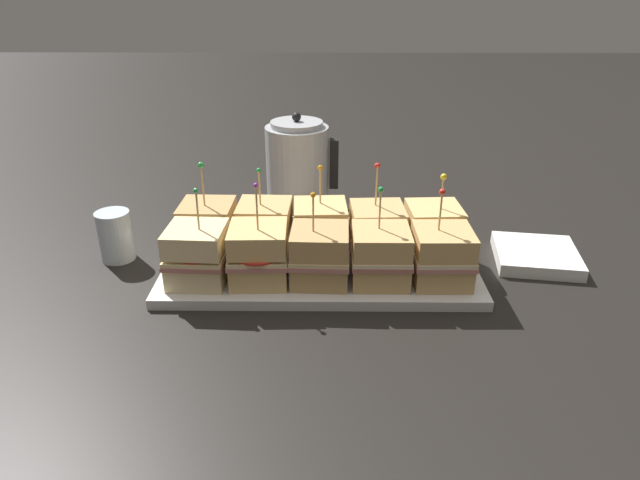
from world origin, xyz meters
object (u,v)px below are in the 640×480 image
Objects in this scene: sandwich_front_far_right at (442,256)px; serving_platter at (320,270)px; sandwich_front_center at (319,255)px; drinking_glass at (115,236)px; napkin_stack at (536,255)px; sandwich_front_left at (259,254)px; sandwich_back_left at (265,229)px; kettle_steel at (298,166)px; sandwich_back_far_right at (433,230)px; sandwich_back_far_left at (208,229)px; sandwich_front_far_left at (198,255)px; sandwich_front_right at (380,256)px; sandwich_back_center at (320,229)px; sandwich_back_right at (377,231)px.

serving_platter is at bearing 166.00° from sandwich_front_far_right.
sandwich_front_center reaches higher than drinking_glass.
sandwich_front_center is at bearing -165.27° from napkin_stack.
sandwich_front_left reaches higher than serving_platter.
sandwich_front_left is 0.31m from sandwich_front_far_right.
napkin_stack is (0.51, 0.00, -0.05)m from sandwich_back_left.
drinking_glass is at bearing -140.75° from kettle_steel.
sandwich_back_far_right is at bearing -0.02° from sandwich_back_left.
sandwich_front_left is at bearing -179.97° from sandwich_front_far_right.
napkin_stack is (0.61, 0.01, -0.05)m from sandwich_back_far_left.
sandwich_front_far_left reaches higher than sandwich_front_right.
sandwich_front_center is at bearing 0.97° from sandwich_front_far_left.
sandwich_back_center is at bearing 27.07° from sandwich_front_far_left.
kettle_steel is (0.15, 0.38, 0.03)m from sandwich_front_far_left.
serving_platter is 3.13× the size of sandwich_front_left.
sandwich_front_far_left is at bearing -152.93° from sandwich_back_center.
sandwich_front_left is at bearing -97.36° from kettle_steel.
serving_platter is 0.13m from sandwich_back_left.
sandwich_back_far_left reaches higher than sandwich_front_center.
sandwich_front_left is 0.14m from sandwich_back_center.
sandwich_back_far_right is (0.21, 0.00, -0.00)m from sandwich_back_center.
napkin_stack is at bearing 12.03° from sandwich_front_left.
sandwich_front_center is at bearing -82.23° from kettle_steel.
sandwich_back_center is at bearing -1.42° from drinking_glass.
napkin_stack is at bearing 1.42° from sandwich_back_right.
sandwich_back_far_right is (0.10, 0.00, -0.00)m from sandwich_back_right.
kettle_steel is (-0.16, 0.38, 0.03)m from sandwich_front_right.
sandwich_front_left is 1.00× the size of sandwich_back_far_left.
sandwich_front_right is 0.10m from sandwich_front_far_right.
sandwich_front_far_left is at bearing -169.74° from napkin_stack.
sandwich_front_left is at bearing -179.82° from sandwich_front_right.
sandwich_front_right is 0.10m from sandwich_back_right.
sandwich_back_far_right is (0.41, 0.00, -0.00)m from sandwich_back_far_left.
sandwich_front_center is 0.90× the size of sandwich_back_far_left.
sandwich_back_right reaches higher than sandwich_front_far_right.
sandwich_back_left is (-0.20, 0.10, 0.00)m from sandwich_front_right.
serving_platter is 0.13m from sandwich_front_right.
drinking_glass is at bearing 163.96° from sandwich_front_center.
sandwich_back_left is at bearing -99.93° from kettle_steel.
kettle_steel is 0.43m from drinking_glass.
kettle_steel is at bearing 133.19° from sandwich_back_far_right.
serving_platter is 0.22m from sandwich_back_far_left.
sandwich_front_left is 0.20m from sandwich_front_right.
serving_platter is 3.31× the size of sandwich_front_far_left.
sandwich_front_far_left is 0.33m from sandwich_back_right.
sandwich_front_left and sandwich_back_far_left have the same top height.
sandwich_front_far_right reaches higher than napkin_stack.
sandwich_back_far_right is at bearing -178.69° from napkin_stack.
kettle_steel is at bearing 97.77° from sandwich_front_center.
kettle_steel is 0.54m from napkin_stack.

